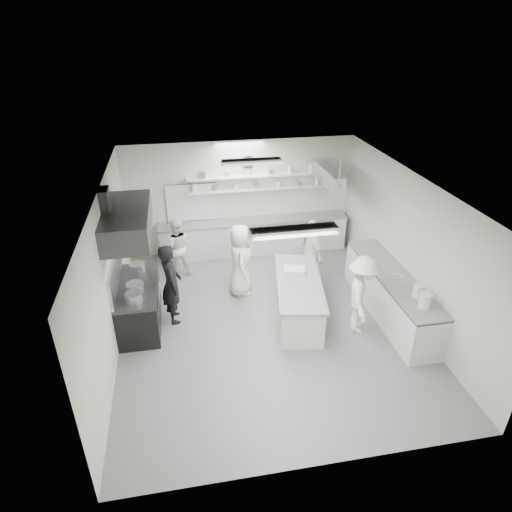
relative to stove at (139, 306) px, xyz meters
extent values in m
cube|color=gray|center=(2.60, -0.40, -0.46)|extent=(6.00, 7.00, 0.02)
cube|color=silver|center=(2.60, -0.40, 2.56)|extent=(6.00, 7.00, 0.02)
cube|color=beige|center=(2.60, 3.10, 1.05)|extent=(6.00, 0.04, 3.00)
cube|color=beige|center=(2.60, -3.90, 1.05)|extent=(6.00, 0.04, 3.00)
cube|color=beige|center=(-0.40, -0.40, 1.05)|extent=(0.04, 7.00, 3.00)
cube|color=beige|center=(5.60, -0.40, 1.05)|extent=(0.04, 7.00, 3.00)
cube|color=black|center=(0.00, 0.00, 0.00)|extent=(0.80, 1.80, 0.90)
cube|color=#373738|center=(0.00, 0.00, 1.90)|extent=(0.85, 2.00, 0.50)
cube|color=silver|center=(2.90, 2.80, 0.01)|extent=(5.00, 0.60, 0.92)
cube|color=silver|center=(3.30, 2.97, 1.30)|extent=(4.20, 0.26, 0.04)
cube|color=silver|center=(3.30, 2.97, 1.65)|extent=(4.20, 0.26, 0.04)
cube|color=black|center=(1.30, 3.08, 1.00)|extent=(1.30, 0.04, 1.00)
cylinder|color=silver|center=(2.80, 3.06, 2.00)|extent=(0.32, 0.05, 0.32)
cube|color=silver|center=(5.25, -0.60, 0.02)|extent=(0.74, 3.30, 0.94)
cube|color=#AFB3BC|center=(4.60, 2.00, 1.85)|extent=(0.30, 1.60, 0.40)
cube|color=silver|center=(2.60, -2.20, 2.49)|extent=(1.30, 0.25, 0.10)
cube|color=silver|center=(2.60, 1.40, 2.49)|extent=(1.30, 0.25, 0.10)
cube|color=silver|center=(3.29, -0.32, -0.04)|extent=(1.23, 2.36, 0.83)
cylinder|color=#AFB3BC|center=(0.00, -0.25, 0.57)|extent=(0.34, 0.34, 0.23)
imported|color=black|center=(0.68, 0.04, 0.43)|extent=(0.49, 0.68, 1.76)
imported|color=white|center=(0.83, 1.98, 0.29)|extent=(0.74, 0.58, 1.48)
imported|color=white|center=(2.23, 0.84, 0.40)|extent=(0.60, 0.87, 1.70)
imported|color=white|center=(3.95, 0.96, 0.37)|extent=(0.53, 1.01, 1.65)
imported|color=white|center=(4.39, -0.99, 0.39)|extent=(0.95, 1.23, 1.67)
imported|color=#AFB3BC|center=(3.08, -0.27, 0.41)|extent=(0.28, 0.28, 0.06)
imported|color=silver|center=(3.05, 0.29, 0.41)|extent=(0.25, 0.25, 0.06)
imported|color=silver|center=(5.28, -0.67, 0.52)|extent=(0.25, 0.25, 0.05)
camera|label=1|loc=(1.01, -7.80, 5.19)|focal=30.88mm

